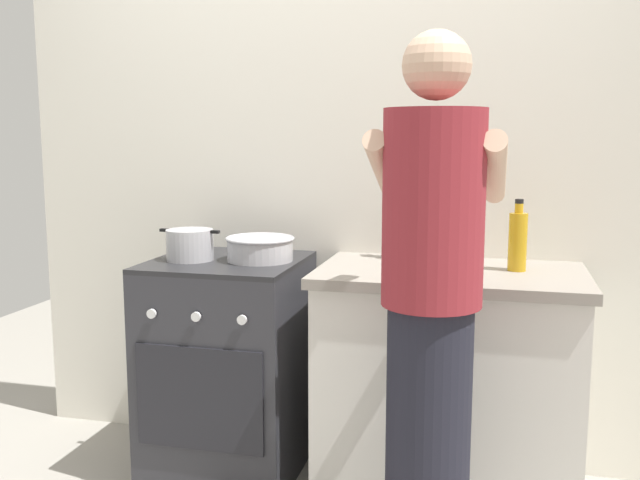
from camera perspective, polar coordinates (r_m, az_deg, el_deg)
back_wall at (r=3.05m, az=4.52°, el=5.58°), size 3.20×0.10×2.50m
countertop at (r=2.82m, az=10.25°, el=-11.37°), size 1.00×0.60×0.90m
stove_range at (r=3.01m, az=-7.39°, el=-10.06°), size 0.60×0.62×0.90m
pot at (r=2.90m, az=-10.46°, el=-0.38°), size 0.26×0.19×0.13m
mixing_bowl at (r=2.85m, az=-4.86°, el=-0.62°), size 0.28×0.28×0.10m
utensil_crock at (r=2.90m, az=6.70°, el=0.53°), size 0.10×0.10×0.32m
spice_bottle at (r=2.62m, az=9.38°, el=-1.69°), size 0.04×0.04×0.09m
oil_bottle at (r=2.73m, az=15.67°, el=-0.03°), size 0.07×0.07×0.27m
person at (r=2.16m, az=8.94°, el=-6.18°), size 0.41×0.50×1.70m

